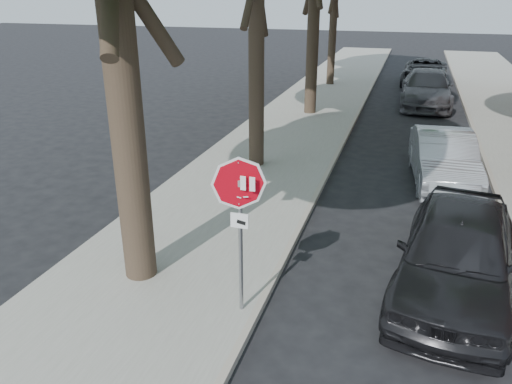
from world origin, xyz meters
TOP-DOWN VIEW (x-y plane):
  - ground at (0.00, 0.00)m, footprint 120.00×120.00m
  - sidewalk_left at (-2.50, 12.00)m, footprint 4.00×55.00m
  - curb_left at (-0.45, 12.00)m, footprint 0.12×55.00m
  - curb_right at (3.95, 12.00)m, footprint 0.12×55.00m
  - stop_sign at (-0.70, -0.03)m, footprint 0.76×0.34m
  - car_a at (2.60, 1.70)m, footprint 2.46×4.84m
  - car_b at (2.60, 7.27)m, footprint 1.87×4.36m
  - car_c at (2.22, 17.39)m, footprint 2.21×5.35m
  - car_d at (2.19, 22.84)m, footprint 2.50×5.06m

SIDE VIEW (x-z plane):
  - ground at x=0.00m, z-range 0.00..0.00m
  - sidewalk_left at x=-2.50m, z-range 0.00..0.12m
  - curb_left at x=-0.45m, z-range 0.00..0.13m
  - curb_right at x=3.95m, z-range 0.00..0.13m
  - car_d at x=2.19m, z-range 0.00..1.38m
  - car_b at x=2.60m, z-range 0.00..1.40m
  - car_c at x=2.22m, z-range 0.00..1.55m
  - car_a at x=2.60m, z-range 0.00..1.58m
  - stop_sign at x=-0.70m, z-range 0.64..3.25m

